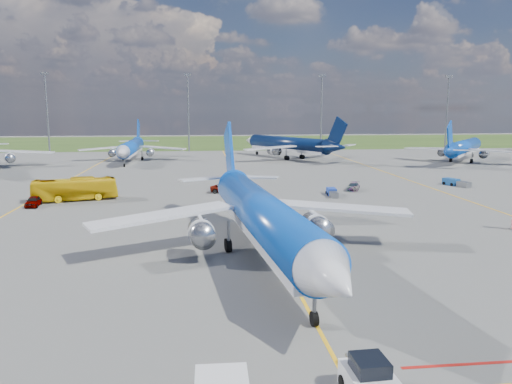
{
  "coord_description": "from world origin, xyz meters",
  "views": [
    {
      "loc": [
        -6.59,
        -39.76,
        12.61
      ],
      "look_at": [
        -0.95,
        11.05,
        4.0
      ],
      "focal_mm": 35.0,
      "sensor_mm": 36.0,
      "label": 1
    }
  ],
  "objects": [
    {
      "name": "ground",
      "position": [
        0.0,
        0.0,
        0.0
      ],
      "size": [
        400.0,
        400.0,
        0.0
      ],
      "primitive_type": "plane",
      "color": "#585855",
      "rests_on": "ground"
    },
    {
      "name": "grass_strip",
      "position": [
        0.0,
        150.0,
        0.0
      ],
      "size": [
        400.0,
        80.0,
        0.01
      ],
      "primitive_type": "cube",
      "color": "#2D4719",
      "rests_on": "ground"
    },
    {
      "name": "taxiway_lines",
      "position": [
        0.17,
        27.7,
        0.01
      ],
      "size": [
        60.25,
        160.0,
        0.02
      ],
      "color": "#F3AF15",
      "rests_on": "ground"
    },
    {
      "name": "floodlight_masts",
      "position": [
        10.0,
        110.0,
        12.56
      ],
      "size": [
        202.2,
        0.5,
        22.7
      ],
      "color": "slate",
      "rests_on": "ground"
    },
    {
      "name": "bg_jet_nnw",
      "position": [
        -23.13,
        82.29,
        0.0
      ],
      "size": [
        27.55,
        36.13,
        9.45
      ],
      "primitive_type": null,
      "rotation": [
        0.0,
        0.0,
        0.0
      ],
      "color": "#0C45AD",
      "rests_on": "ground"
    },
    {
      "name": "bg_jet_n",
      "position": [
        15.35,
        84.66,
        0.0
      ],
      "size": [
        46.3,
        49.92,
        10.5
      ],
      "primitive_type": null,
      "rotation": [
        0.0,
        0.0,
        3.66
      ],
      "color": "#07173A",
      "rests_on": "ground"
    },
    {
      "name": "bg_jet_ne",
      "position": [
        55.85,
        72.9,
        0.0
      ],
      "size": [
        45.68,
        46.92,
        9.78
      ],
      "primitive_type": null,
      "rotation": [
        0.0,
        0.0,
        2.46
      ],
      "color": "#0C45AD",
      "rests_on": "ground"
    },
    {
      "name": "main_airliner",
      "position": [
        -1.52,
        0.85,
        0.0
      ],
      "size": [
        35.19,
        43.94,
        10.75
      ],
      "primitive_type": null,
      "rotation": [
        0.0,
        0.0,
        0.1
      ],
      "color": "#0C45AD",
      "rests_on": "ground"
    },
    {
      "name": "apron_bus",
      "position": [
        -23.99,
        30.41,
        1.58
      ],
      "size": [
        11.66,
        5.56,
        3.17
      ],
      "primitive_type": "imported",
      "rotation": [
        0.0,
        0.0,
        1.84
      ],
      "color": "#E4B70D",
      "rests_on": "ground"
    },
    {
      "name": "service_car_a",
      "position": [
        -28.31,
        26.63,
        0.67
      ],
      "size": [
        1.84,
        4.01,
        1.33
      ],
      "primitive_type": "imported",
      "rotation": [
        0.0,
        0.0,
        0.07
      ],
      "color": "#999999",
      "rests_on": "ground"
    },
    {
      "name": "service_car_b",
      "position": [
        -2.96,
        34.75,
        0.64
      ],
      "size": [
        4.64,
        2.17,
        1.29
      ],
      "primitive_type": "imported",
      "rotation": [
        0.0,
        0.0,
        1.56
      ],
      "color": "#999999",
      "rests_on": "ground"
    },
    {
      "name": "service_car_c",
      "position": [
        16.88,
        34.53,
        0.6
      ],
      "size": [
        3.22,
        4.46,
        1.2
      ],
      "primitive_type": "imported",
      "rotation": [
        0.0,
        0.0,
        -0.42
      ],
      "color": "#999999",
      "rests_on": "ground"
    },
    {
      "name": "baggage_tug_w",
      "position": [
        12.38,
        30.18,
        0.47
      ],
      "size": [
        1.64,
        4.54,
        1.0
      ],
      "rotation": [
        0.0,
        0.0,
        -0.11
      ],
      "color": "#1C3CA8",
      "rests_on": "ground"
    },
    {
      "name": "baggage_tug_c",
      "position": [
        -22.46,
        34.93,
        0.49
      ],
      "size": [
        2.58,
        4.77,
        1.04
      ],
      "rotation": [
        0.0,
        0.0,
        -0.31
      ],
      "color": "#193996",
      "rests_on": "ground"
    },
    {
      "name": "baggage_tug_e",
      "position": [
        34.99,
        37.17,
        0.52
      ],
      "size": [
        2.96,
        5.07,
        1.11
      ],
      "rotation": [
        0.0,
        0.0,
        0.36
      ],
      "color": "#174B8E",
      "rests_on": "ground"
    }
  ]
}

